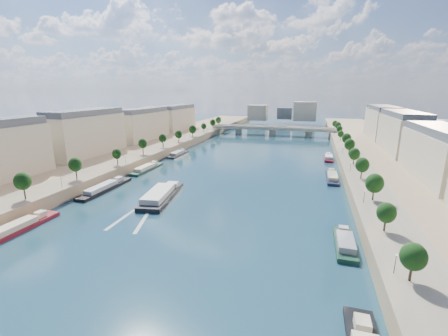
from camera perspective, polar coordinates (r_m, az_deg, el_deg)
The scene contains 17 objects.
ground at distance 163.06m, azimuth 3.55°, elevation 0.34°, with size 700.00×700.00×0.00m, color #0D2B3B.
quay_left at distance 191.43m, azimuth -17.94°, elevation 2.55°, with size 44.00×520.00×5.00m, color #9E8460.
quay_right at distance 162.83m, azimuth 29.08°, elevation -0.62°, with size 44.00×520.00×5.00m, color #9E8460.
pave_left at distance 182.95m, azimuth -14.11°, elevation 3.11°, with size 14.00×520.00×0.10m, color gray.
pave_right at distance 159.53m, azimuth 23.95°, elevation 0.64°, with size 14.00×520.00×0.10m, color gray.
trees_left at distance 182.70m, azimuth -13.36°, elevation 4.87°, with size 4.80×268.80×8.26m.
trees_right at distance 167.92m, azimuth 23.06°, elevation 3.27°, with size 4.80×268.80×8.26m.
lamps_left at distance 171.75m, azimuth -14.55°, elevation 3.28°, with size 0.36×200.36×4.28m.
lamps_right at distance 163.26m, azimuth 22.28°, elevation 2.09°, with size 0.36×200.36×4.28m.
buildings_left at distance 206.39m, azimuth -19.39°, elevation 7.19°, with size 16.00×226.00×23.20m.
buildings_right at distance 175.02m, azimuth 32.99°, elevation 4.49°, with size 16.00×226.00×23.20m.
skyline at distance 375.87m, azimuth 11.80°, elevation 10.39°, with size 79.00×42.00×22.00m.
bridge at distance 280.05m, azimuth 9.25°, elevation 7.21°, with size 112.00×12.00×8.15m.
tour_barge at distance 117.35m, azimuth -11.87°, elevation -5.06°, with size 13.50×31.61×4.15m.
wake at distance 104.58m, azimuth -16.14°, elevation -8.51°, with size 11.68×26.03×0.04m.
moored_barges_left at distance 133.11m, azimuth -21.82°, elevation -3.62°, with size 5.00×159.12×3.60m.
moored_barges_right at distance 115.82m, azimuth 20.73°, elevation -6.18°, with size 5.00×168.05×3.60m.
Camera 1 is at (35.19, -54.12, 39.96)m, focal length 24.00 mm.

